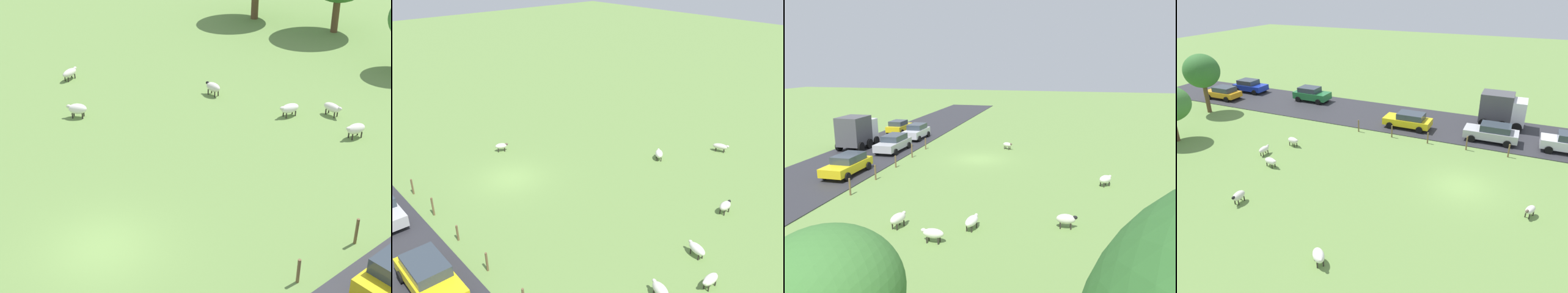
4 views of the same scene
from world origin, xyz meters
TOP-DOWN VIEW (x-y plane):
  - ground_plane at (0.00, 0.00)m, footprint 160.00×160.00m
  - road_strip at (10.81, 0.00)m, footprint 8.00×80.00m
  - sheep_0 at (-10.29, 5.09)m, footprint 1.10×1.10m
  - sheep_1 at (-2.91, 13.88)m, footprint 0.73×1.25m
  - sheep_3 at (-1.84, -4.37)m, footprint 1.06×0.79m
  - sheep_4 at (0.92, 14.54)m, footprint 0.77×1.21m
  - sheep_5 at (-7.68, 12.61)m, footprint 1.10×0.57m
  - sheep_6 at (-1.45, 15.70)m, footprint 1.15×0.47m
  - tree_1 at (-2.29, 24.65)m, footprint 3.57×3.57m
  - fence_post_0 at (6.10, -2.53)m, footprint 0.12×0.12m
  - fence_post_1 at (6.10, 0.80)m, footprint 0.12×0.12m
  - fence_post_2 at (6.10, 4.14)m, footprint 0.12×0.12m
  - fence_post_3 at (6.10, 7.48)m, footprint 0.12×0.12m
  - fence_post_4 at (6.10, 10.81)m, footprint 0.12×0.12m
  - truck_0 at (12.79, -1.22)m, footprint 2.62×4.13m
  - car_2 at (12.31, -9.70)m, footprint 2.02×3.81m
  - car_3 at (8.80, 6.81)m, footprint 2.11×4.51m
  - car_4 at (8.74, -0.89)m, footprint 2.10×4.56m
  - car_5 at (8.88, -6.91)m, footprint 2.00×4.10m

SIDE VIEW (x-z plane):
  - ground_plane at x=0.00m, z-range 0.00..0.00m
  - road_strip at x=10.81m, z-range 0.00..0.06m
  - sheep_1 at x=-2.91m, z-range 0.11..0.84m
  - sheep_3 at x=-1.84m, z-range 0.12..0.83m
  - sheep_6 at x=-1.45m, z-range 0.12..0.84m
  - fence_post_2 at x=6.10m, z-range 0.00..1.01m
  - sheep_0 at x=-10.29m, z-range 0.11..0.91m
  - sheep_4 at x=0.92m, z-range 0.12..0.90m
  - sheep_5 at x=-7.68m, z-range 0.12..0.90m
  - fence_post_0 at x=6.10m, z-range 0.00..1.13m
  - fence_post_3 at x=6.10m, z-range 0.00..1.14m
  - fence_post_4 at x=6.10m, z-range 0.00..1.16m
  - fence_post_1 at x=6.10m, z-range 0.00..1.25m
  - car_3 at x=8.80m, z-range 0.10..1.61m
  - car_2 at x=12.31m, z-range 0.09..1.62m
  - car_4 at x=8.74m, z-range 0.09..1.68m
  - car_5 at x=8.88m, z-range 0.09..1.73m
  - truck_0 at x=12.79m, z-range 0.16..3.42m
  - tree_1 at x=-2.29m, z-range 0.92..5.84m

